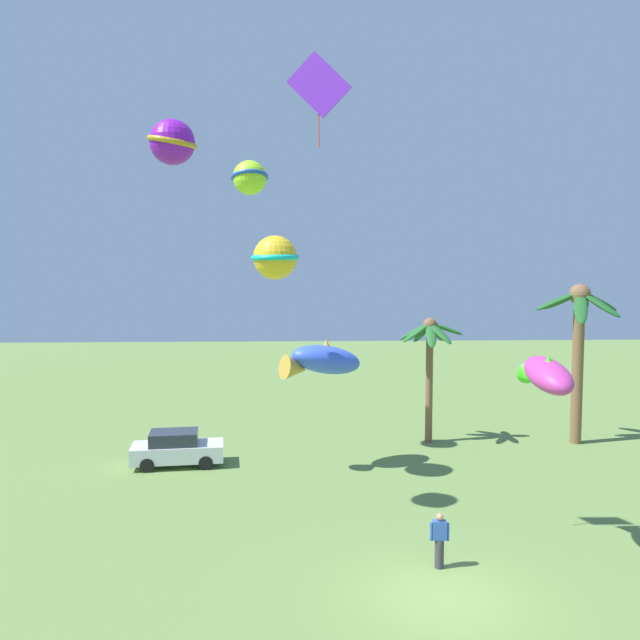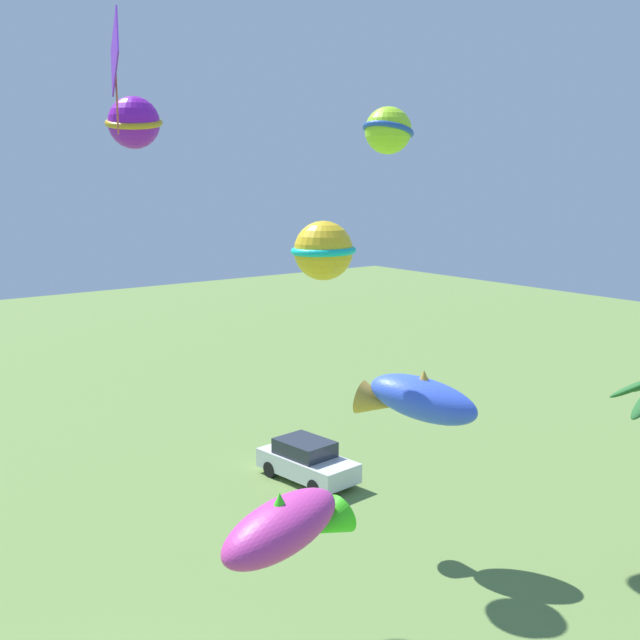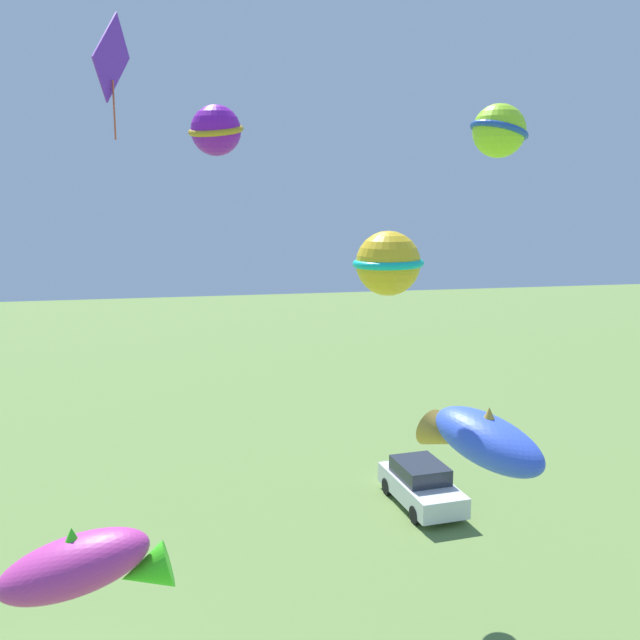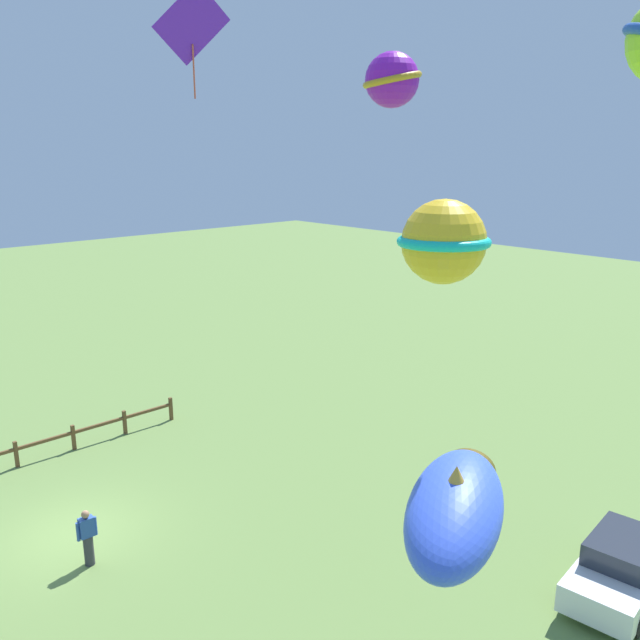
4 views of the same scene
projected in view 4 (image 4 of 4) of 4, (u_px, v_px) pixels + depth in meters
ground_plane at (73, 534)px, 18.93m from camera, size 120.00×120.00×0.00m
rail_fence at (16, 451)px, 22.76m from camera, size 12.26×0.12×0.95m
parked_car_0 at (622, 567)px, 16.21m from camera, size 4.06×2.11×1.51m
spectator_0 at (88, 537)px, 17.34m from camera, size 0.55×0.26×1.59m
kite_ball_0 at (392, 80)px, 17.27m from camera, size 2.16×2.15×1.43m
kite_diamond_1 at (192, 25)px, 15.75m from camera, size 1.82×0.66×2.67m
kite_ball_2 at (444, 242)px, 13.12m from camera, size 2.65×2.65×1.70m
kite_fish_3 at (456, 506)px, 11.57m from camera, size 3.98×3.02×1.77m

